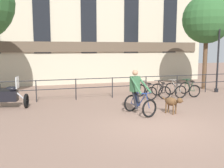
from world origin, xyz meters
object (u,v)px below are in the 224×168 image
at_px(cyclist_with_bike, 138,94).
at_px(parked_bicycle_mid_left, 161,90).
at_px(dog, 173,102).
at_px(street_lamp, 218,52).
at_px(parked_bicycle_mid_right, 175,90).
at_px(parked_motorcycle, 6,95).
at_px(parked_bicycle_near_lamp, 146,91).
at_px(parked_bicycle_far_end, 189,89).

distance_m(cyclist_with_bike, parked_bicycle_mid_left, 3.72).
bearing_deg(dog, street_lamp, 8.27).
xyz_separation_m(parked_bicycle_mid_right, street_lamp, (3.01, 0.53, 1.97)).
bearing_deg(dog, parked_bicycle_mid_right, 29.36).
distance_m(parked_bicycle_mid_left, parked_bicycle_mid_right, 0.85).
relative_size(cyclist_with_bike, street_lamp, 0.41).
bearing_deg(street_lamp, parked_bicycle_mid_left, -172.20).
xyz_separation_m(cyclist_with_bike, parked_bicycle_mid_right, (3.31, 2.76, -0.41)).
relative_size(parked_motorcycle, parked_bicycle_mid_left, 1.52).
height_order(parked_motorcycle, parked_bicycle_near_lamp, parked_motorcycle).
bearing_deg(parked_motorcycle, parked_bicycle_far_end, -76.15).
distance_m(parked_motorcycle, parked_bicycle_near_lamp, 6.55).
height_order(parked_bicycle_mid_left, street_lamp, street_lamp).
relative_size(parked_bicycle_near_lamp, parked_bicycle_mid_left, 1.02).
height_order(parked_bicycle_near_lamp, parked_bicycle_far_end, same).
distance_m(dog, street_lamp, 6.55).
height_order(parked_bicycle_mid_left, parked_bicycle_mid_right, same).
bearing_deg(street_lamp, parked_motorcycle, -175.78).
bearing_deg(street_lamp, parked_bicycle_near_lamp, -173.59).
height_order(parked_bicycle_near_lamp, street_lamp, street_lamp).
relative_size(dog, parked_motorcycle, 0.48).
relative_size(parked_bicycle_mid_left, parked_bicycle_mid_right, 1.05).
height_order(cyclist_with_bike, parked_bicycle_mid_right, cyclist_with_bike).
bearing_deg(parked_bicycle_mid_right, parked_bicycle_near_lamp, 0.87).
xyz_separation_m(parked_bicycle_mid_left, parked_bicycle_far_end, (1.70, -0.00, 0.00)).
relative_size(parked_bicycle_near_lamp, parked_bicycle_far_end, 1.03).
relative_size(parked_bicycle_mid_left, street_lamp, 0.29).
bearing_deg(cyclist_with_bike, street_lamp, 10.99).
xyz_separation_m(dog, parked_bicycle_mid_right, (2.03, 3.21, -0.12)).
bearing_deg(dog, parked_bicycle_far_end, 19.79).
bearing_deg(cyclist_with_bike, parked_bicycle_mid_left, 31.81).
bearing_deg(parked_bicycle_far_end, cyclist_with_bike, 38.48).
height_order(dog, parked_bicycle_mid_left, parked_bicycle_mid_left).
relative_size(parked_motorcycle, parked_bicycle_far_end, 1.54).
bearing_deg(parked_bicycle_mid_right, parked_bicycle_far_end, -179.13).
distance_m(dog, parked_bicycle_near_lamp, 3.23).
bearing_deg(parked_bicycle_near_lamp, street_lamp, 177.46).
bearing_deg(parked_motorcycle, parked_bicycle_mid_left, -75.72).
bearing_deg(street_lamp, cyclist_with_bike, -152.49).
height_order(cyclist_with_bike, parked_bicycle_mid_left, cyclist_with_bike).
bearing_deg(parked_bicycle_far_end, parked_motorcycle, 6.78).
relative_size(cyclist_with_bike, parked_motorcycle, 0.95).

